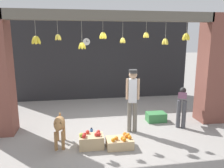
{
  "coord_description": "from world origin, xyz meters",
  "views": [
    {
      "loc": [
        -0.92,
        -5.3,
        2.37
      ],
      "look_at": [
        0.0,
        0.48,
        1.15
      ],
      "focal_mm": 35.0,
      "sensor_mm": 36.0,
      "label": 1
    }
  ],
  "objects_px": {
    "produce_box_green": "(156,117)",
    "water_bottle": "(92,134)",
    "wall_clock": "(87,42)",
    "worker_stooping": "(182,102)",
    "shopkeeper": "(133,96)",
    "fruit_crate_oranges": "(120,142)",
    "fruit_crate_apples": "(91,141)",
    "dog": "(59,125)"
  },
  "relations": [
    {
      "from": "fruit_crate_oranges",
      "to": "produce_box_green",
      "type": "xyz_separation_m",
      "value": [
        1.34,
        1.37,
        0.01
      ]
    },
    {
      "from": "worker_stooping",
      "to": "fruit_crate_apples",
      "type": "relative_size",
      "value": 1.85
    },
    {
      "from": "fruit_crate_apples",
      "to": "wall_clock",
      "type": "relative_size",
      "value": 1.9
    },
    {
      "from": "shopkeeper",
      "to": "wall_clock",
      "type": "relative_size",
      "value": 5.75
    },
    {
      "from": "wall_clock",
      "to": "fruit_crate_apples",
      "type": "bearing_deg",
      "value": -91.73
    },
    {
      "from": "dog",
      "to": "produce_box_green",
      "type": "relative_size",
      "value": 1.66
    },
    {
      "from": "shopkeeper",
      "to": "fruit_crate_apples",
      "type": "relative_size",
      "value": 3.03
    },
    {
      "from": "dog",
      "to": "shopkeeper",
      "type": "relative_size",
      "value": 0.56
    },
    {
      "from": "shopkeeper",
      "to": "fruit_crate_oranges",
      "type": "xyz_separation_m",
      "value": [
        -0.47,
        -0.78,
        -0.83
      ]
    },
    {
      "from": "produce_box_green",
      "to": "wall_clock",
      "type": "bearing_deg",
      "value": 124.34
    },
    {
      "from": "shopkeeper",
      "to": "worker_stooping",
      "type": "distance_m",
      "value": 1.51
    },
    {
      "from": "worker_stooping",
      "to": "fruit_crate_apples",
      "type": "distance_m",
      "value": 2.76
    },
    {
      "from": "dog",
      "to": "worker_stooping",
      "type": "relative_size",
      "value": 0.91
    },
    {
      "from": "water_bottle",
      "to": "wall_clock",
      "type": "relative_size",
      "value": 1.0
    },
    {
      "from": "produce_box_green",
      "to": "water_bottle",
      "type": "xyz_separation_m",
      "value": [
        -1.93,
        -0.85,
        0.0
      ]
    },
    {
      "from": "dog",
      "to": "water_bottle",
      "type": "distance_m",
      "value": 0.84
    },
    {
      "from": "fruit_crate_oranges",
      "to": "water_bottle",
      "type": "height_order",
      "value": "fruit_crate_oranges"
    },
    {
      "from": "worker_stooping",
      "to": "water_bottle",
      "type": "bearing_deg",
      "value": -141.46
    },
    {
      "from": "fruit_crate_oranges",
      "to": "dog",
      "type": "bearing_deg",
      "value": 167.29
    },
    {
      "from": "dog",
      "to": "fruit_crate_oranges",
      "type": "bearing_deg",
      "value": 76.28
    },
    {
      "from": "shopkeeper",
      "to": "wall_clock",
      "type": "xyz_separation_m",
      "value": [
        -0.98,
        3.31,
        1.3
      ]
    },
    {
      "from": "fruit_crate_apples",
      "to": "water_bottle",
      "type": "distance_m",
      "value": 0.43
    },
    {
      "from": "dog",
      "to": "fruit_crate_oranges",
      "type": "xyz_separation_m",
      "value": [
        1.31,
        -0.3,
        -0.37
      ]
    },
    {
      "from": "shopkeeper",
      "to": "water_bottle",
      "type": "height_order",
      "value": "shopkeeper"
    },
    {
      "from": "fruit_crate_apples",
      "to": "dog",
      "type": "bearing_deg",
      "value": 163.52
    },
    {
      "from": "fruit_crate_apples",
      "to": "produce_box_green",
      "type": "distance_m",
      "value": 2.35
    },
    {
      "from": "worker_stooping",
      "to": "fruit_crate_apples",
      "type": "xyz_separation_m",
      "value": [
        -2.56,
        -0.91,
        -0.5
      ]
    },
    {
      "from": "shopkeeper",
      "to": "fruit_crate_oranges",
      "type": "bearing_deg",
      "value": 70.15
    },
    {
      "from": "dog",
      "to": "produce_box_green",
      "type": "xyz_separation_m",
      "value": [
        2.66,
        1.08,
        -0.35
      ]
    },
    {
      "from": "wall_clock",
      "to": "worker_stooping",
      "type": "bearing_deg",
      "value": -51.62
    },
    {
      "from": "fruit_crate_oranges",
      "to": "fruit_crate_apples",
      "type": "relative_size",
      "value": 1.08
    },
    {
      "from": "fruit_crate_apples",
      "to": "wall_clock",
      "type": "bearing_deg",
      "value": 88.27
    },
    {
      "from": "dog",
      "to": "worker_stooping",
      "type": "xyz_separation_m",
      "value": [
        3.25,
        0.71,
        0.17
      ]
    },
    {
      "from": "worker_stooping",
      "to": "wall_clock",
      "type": "distance_m",
      "value": 4.24
    },
    {
      "from": "shopkeeper",
      "to": "fruit_crate_apples",
      "type": "bearing_deg",
      "value": 43.23
    },
    {
      "from": "fruit_crate_oranges",
      "to": "fruit_crate_apples",
      "type": "distance_m",
      "value": 0.64
    },
    {
      "from": "fruit_crate_apples",
      "to": "water_bottle",
      "type": "bearing_deg",
      "value": 85.13
    },
    {
      "from": "shopkeeper",
      "to": "worker_stooping",
      "type": "bearing_deg",
      "value": -159.74
    },
    {
      "from": "water_bottle",
      "to": "fruit_crate_apples",
      "type": "bearing_deg",
      "value": -94.87
    },
    {
      "from": "produce_box_green",
      "to": "wall_clock",
      "type": "xyz_separation_m",
      "value": [
        -1.85,
        2.71,
        2.12
      ]
    },
    {
      "from": "worker_stooping",
      "to": "wall_clock",
      "type": "bearing_deg",
      "value": 156.14
    },
    {
      "from": "wall_clock",
      "to": "water_bottle",
      "type": "bearing_deg",
      "value": -91.36
    }
  ]
}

